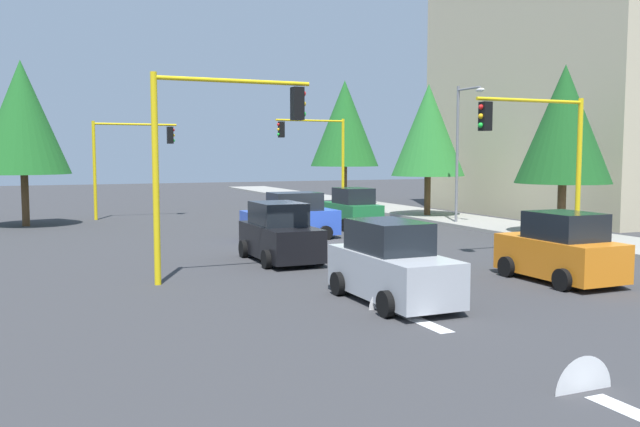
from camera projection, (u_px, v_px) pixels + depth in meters
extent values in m
plane|color=#353538|center=(322.00, 244.00, 26.85)|extent=(120.00, 120.00, 0.00)
cube|color=gray|center=(466.00, 221.00, 35.53)|extent=(80.00, 4.00, 0.15)
cube|color=silver|center=(419.00, 321.00, 14.41)|extent=(2.20, 0.36, 0.01)
cone|color=silver|center=(390.00, 308.00, 15.60)|extent=(0.01, 1.10, 1.10)
cone|color=silver|center=(583.00, 391.00, 10.10)|extent=(0.01, 1.10, 1.10)
cube|color=#C6B793|center=(569.00, 80.00, 39.17)|extent=(16.56, 9.00, 15.86)
cylinder|color=yellow|center=(156.00, 180.00, 18.16)|extent=(0.18, 0.18, 5.80)
cylinder|color=yellow|center=(235.00, 81.00, 18.80)|extent=(0.12, 4.50, 0.12)
cube|color=black|center=(297.00, 104.00, 19.59)|extent=(0.36, 0.32, 0.96)
sphere|color=red|center=(303.00, 94.00, 19.64)|extent=(0.18, 0.18, 0.18)
sphere|color=yellow|center=(303.00, 104.00, 19.66)|extent=(0.18, 0.18, 0.18)
sphere|color=green|center=(303.00, 114.00, 19.69)|extent=(0.18, 0.18, 0.18)
cylinder|color=yellow|center=(578.00, 177.00, 24.04)|extent=(0.18, 0.18, 5.58)
cylinder|color=yellow|center=(531.00, 101.00, 22.93)|extent=(0.12, 4.50, 0.12)
cube|color=black|center=(485.00, 116.00, 22.24)|extent=(0.36, 0.32, 0.96)
sphere|color=red|center=(481.00, 107.00, 22.15)|extent=(0.18, 0.18, 0.18)
sphere|color=yellow|center=(481.00, 116.00, 22.17)|extent=(0.18, 0.18, 0.18)
sphere|color=green|center=(481.00, 125.00, 22.20)|extent=(0.18, 0.18, 0.18)
cylinder|color=yellow|center=(95.00, 171.00, 36.50)|extent=(0.18, 0.18, 5.41)
cylinder|color=yellow|center=(136.00, 124.00, 37.15)|extent=(0.12, 4.50, 0.12)
cube|color=black|center=(170.00, 135.00, 37.94)|extent=(0.36, 0.32, 0.96)
sphere|color=red|center=(173.00, 130.00, 37.99)|extent=(0.18, 0.18, 0.18)
sphere|color=yellow|center=(173.00, 135.00, 38.02)|extent=(0.18, 0.18, 0.18)
sphere|color=green|center=(173.00, 141.00, 38.04)|extent=(0.18, 0.18, 0.18)
cylinder|color=yellow|center=(343.00, 165.00, 42.35)|extent=(0.18, 0.18, 5.82)
cylinder|color=yellow|center=(310.00, 121.00, 41.23)|extent=(0.12, 4.50, 0.12)
cube|color=black|center=(281.00, 130.00, 40.54)|extent=(0.36, 0.32, 0.96)
sphere|color=red|center=(279.00, 125.00, 40.44)|extent=(0.18, 0.18, 0.18)
sphere|color=yellow|center=(279.00, 129.00, 40.47)|extent=(0.18, 0.18, 0.18)
sphere|color=green|center=(279.00, 134.00, 40.50)|extent=(0.18, 0.18, 0.18)
cylinder|color=slate|center=(457.00, 156.00, 33.81)|extent=(0.14, 0.14, 7.00)
cylinder|color=slate|center=(469.00, 89.00, 32.69)|extent=(1.80, 0.10, 0.10)
ellipsoid|color=silver|center=(480.00, 90.00, 31.88)|extent=(0.56, 0.28, 0.20)
cylinder|color=brown|center=(427.00, 195.00, 37.98)|extent=(0.36, 0.36, 2.58)
cone|color=#28752D|center=(428.00, 130.00, 37.66)|extent=(4.12, 4.12, 5.16)
cylinder|color=brown|center=(344.00, 184.00, 46.92)|extent=(0.36, 0.36, 2.97)
cone|color=#1E6023|center=(345.00, 123.00, 46.55)|extent=(4.76, 4.76, 5.95)
cylinder|color=brown|center=(25.00, 198.00, 33.41)|extent=(0.36, 0.36, 2.81)
cone|color=#1E6023|center=(22.00, 117.00, 33.06)|extent=(4.50, 4.50, 5.62)
cylinder|color=brown|center=(561.00, 208.00, 29.02)|extent=(0.36, 0.36, 2.54)
cone|color=#19511E|center=(564.00, 124.00, 28.70)|extent=(4.07, 4.07, 5.08)
cube|color=blue|center=(290.00, 223.00, 28.39)|extent=(1.74, 3.97, 1.05)
cube|color=black|center=(295.00, 201.00, 28.39)|extent=(1.53, 2.07, 0.76)
cylinder|color=black|center=(270.00, 236.00, 27.09)|extent=(0.20, 0.60, 0.60)
cylinder|color=black|center=(256.00, 231.00, 28.80)|extent=(0.20, 0.60, 0.60)
cylinder|color=black|center=(326.00, 233.00, 28.06)|extent=(0.20, 0.60, 0.60)
cylinder|color=black|center=(309.00, 228.00, 29.76)|extent=(0.20, 0.60, 0.60)
cube|color=black|center=(280.00, 241.00, 22.44)|extent=(4.05, 1.69, 1.05)
cube|color=black|center=(278.00, 213.00, 22.54)|extent=(2.10, 1.49, 0.76)
cylinder|color=black|center=(320.00, 256.00, 21.68)|extent=(0.60, 0.20, 0.60)
cylinder|color=black|center=(267.00, 259.00, 20.97)|extent=(0.60, 0.20, 0.60)
cylinder|color=black|center=(292.00, 246.00, 23.98)|extent=(0.60, 0.20, 0.60)
cylinder|color=black|center=(244.00, 249.00, 23.27)|extent=(0.60, 0.20, 0.60)
cube|color=orange|center=(559.00, 257.00, 18.87)|extent=(3.64, 1.72, 1.05)
cube|color=black|center=(565.00, 226.00, 18.63)|extent=(1.89, 1.51, 0.76)
cylinder|color=black|center=(507.00, 267.00, 19.58)|extent=(0.60, 0.20, 0.60)
cylinder|color=black|center=(556.00, 263.00, 20.30)|extent=(0.60, 0.20, 0.60)
cylinder|color=black|center=(562.00, 280.00, 17.52)|extent=(0.60, 0.20, 0.60)
cylinder|color=black|center=(615.00, 275.00, 18.24)|extent=(0.60, 0.20, 0.60)
cube|color=#1E7238|center=(352.00, 214.00, 32.45)|extent=(3.64, 1.65, 1.05)
cube|color=black|center=(353.00, 196.00, 32.20)|extent=(1.89, 1.45, 0.76)
cylinder|color=black|center=(326.00, 221.00, 33.17)|extent=(0.60, 0.20, 0.60)
cylinder|color=black|center=(358.00, 219.00, 33.86)|extent=(0.60, 0.20, 0.60)
cylinder|color=black|center=(345.00, 225.00, 31.10)|extent=(0.60, 0.20, 0.60)
cylinder|color=black|center=(379.00, 224.00, 31.79)|extent=(0.60, 0.20, 0.60)
cube|color=#B2B5BA|center=(392.00, 274.00, 16.15)|extent=(4.08, 1.60, 1.05)
cube|color=black|center=(389.00, 236.00, 16.25)|extent=(2.12, 1.41, 0.76)
cylinder|color=black|center=(452.00, 297.00, 15.36)|extent=(0.60, 0.20, 0.60)
cylinder|color=black|center=(386.00, 304.00, 14.69)|extent=(0.60, 0.20, 0.60)
cylinder|color=black|center=(397.00, 279.00, 17.68)|extent=(0.60, 0.20, 0.60)
cylinder|color=black|center=(338.00, 284.00, 17.00)|extent=(0.60, 0.20, 0.60)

